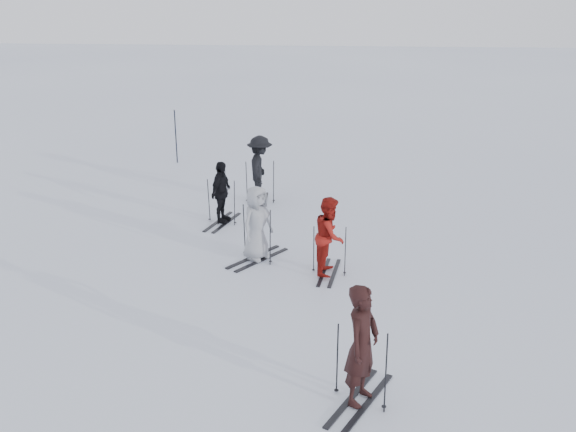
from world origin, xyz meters
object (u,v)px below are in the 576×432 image
object	(u,v)px
skier_near_dark	(362,346)
skier_uphill_far	(260,170)
skier_red	(330,237)
skier_uphill_left	(221,193)
piste_marker	(176,137)
skier_grey	(257,224)

from	to	relation	value
skier_near_dark	skier_uphill_far	distance (m)	10.08
skier_red	skier_uphill_left	world-z (taller)	skier_red
skier_uphill_far	skier_red	bearing A→B (deg)	-159.45
skier_uphill_far	piste_marker	size ratio (longest dim) A/B	1.02
skier_uphill_left	piste_marker	xyz separation A→B (m)	(-2.87, 6.20, 0.13)
skier_red	skier_uphill_left	xyz separation A→B (m)	(-3.04, 3.05, -0.04)
piste_marker	skier_uphill_left	bearing A→B (deg)	-65.14
skier_red	piste_marker	size ratio (longest dim) A/B	0.91
skier_grey	piste_marker	distance (m)	9.56
skier_red	skier_uphill_left	bearing A→B (deg)	51.88
skier_uphill_left	skier_uphill_far	size ratio (longest dim) A/B	0.85
skier_uphill_far	piste_marker	distance (m)	5.68
skier_uphill_far	skier_uphill_left	bearing A→B (deg)	152.88
skier_near_dark	piste_marker	distance (m)	15.44
skier_uphill_left	skier_red	bearing A→B (deg)	-119.96
skier_red	skier_grey	xyz separation A→B (m)	(-1.73, 0.65, 0.00)
skier_red	piste_marker	bearing A→B (deg)	39.56
skier_near_dark	skier_uphill_far	size ratio (longest dim) A/B	0.98
skier_near_dark	skier_red	bearing A→B (deg)	33.44
skier_near_dark	skier_red	xyz separation A→B (m)	(-0.63, 4.74, -0.09)
skier_uphill_left	skier_uphill_far	xyz separation A→B (m)	(0.81, 1.88, 0.15)
skier_red	skier_near_dark	bearing A→B (deg)	-165.42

